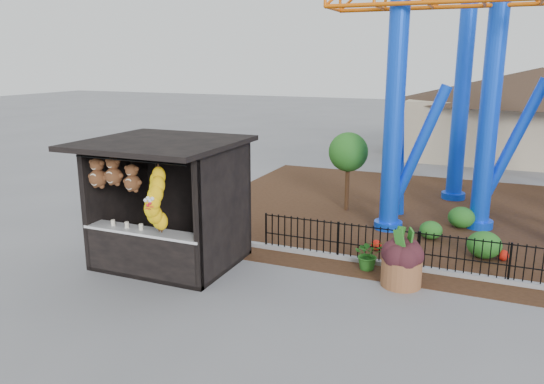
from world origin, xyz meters
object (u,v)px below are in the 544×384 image
at_px(prize_booth, 164,207).
at_px(roller_coaster, 543,6).
at_px(potted_plant, 369,254).
at_px(terracotta_planter, 401,272).

xyz_separation_m(prize_booth, roller_coaster, (8.10, 7.31, 4.93)).
relative_size(prize_booth, potted_plant, 4.50).
height_order(prize_booth, terracotta_planter, prize_booth).
relative_size(prize_booth, roller_coaster, 0.32).
height_order(terracotta_planter, potted_plant, potted_plant).
height_order(prize_booth, roller_coaster, roller_coaster).
height_order(prize_booth, potted_plant, prize_booth).
xyz_separation_m(terracotta_planter, potted_plant, (-0.89, 0.64, 0.08)).
height_order(roller_coaster, terracotta_planter, roller_coaster).
bearing_deg(roller_coaster, potted_plant, -121.56).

